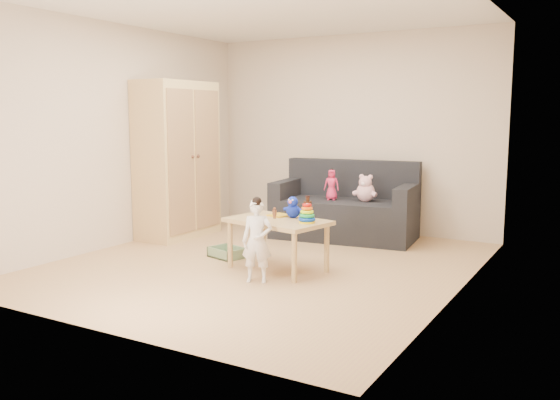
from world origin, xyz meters
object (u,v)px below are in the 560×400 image
Objects in this scene: sofa at (344,219)px; toddler at (257,242)px; wardrobe at (177,160)px; play_table at (278,245)px.

toddler is at bearing -93.72° from sofa.
wardrobe reaches higher than sofa.
wardrobe is at bearing 124.47° from toddler.
toddler is (0.05, -0.47, 0.12)m from play_table.
play_table is (0.05, -1.76, 0.01)m from sofa.
wardrobe is 1.13× the size of sofa.
wardrobe is at bearing -160.42° from sofa.
play_table is at bearing -94.79° from sofa.
wardrobe is 2.59× the size of toddler.
toddler is (2.01, -1.30, -0.60)m from wardrobe.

